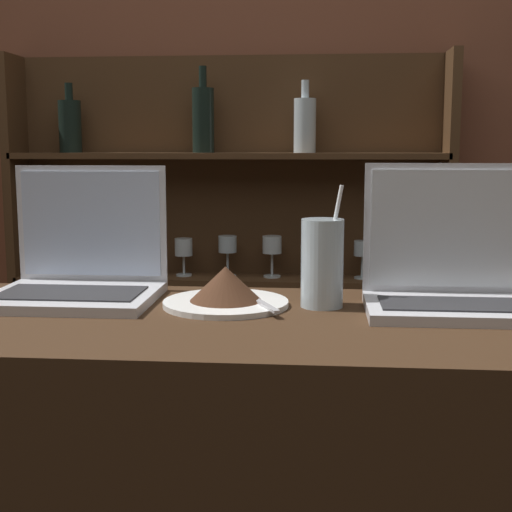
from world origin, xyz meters
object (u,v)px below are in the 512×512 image
(laptop_far, at_px, (455,275))
(cake_plate, at_px, (226,290))
(laptop_near, at_px, (80,270))
(water_glass, at_px, (322,263))

(laptop_far, distance_m, cake_plate, 0.40)
(laptop_near, distance_m, water_glass, 0.46)
(laptop_near, height_order, laptop_far, laptop_far)
(laptop_near, height_order, cake_plate, laptop_near)
(laptop_far, height_order, cake_plate, laptop_far)
(cake_plate, distance_m, water_glass, 0.18)
(water_glass, bearing_deg, laptop_far, 0.23)
(laptop_near, bearing_deg, cake_plate, -10.40)
(cake_plate, bearing_deg, laptop_far, 1.68)
(laptop_far, xyz_separation_m, water_glass, (-0.23, -0.00, 0.02))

